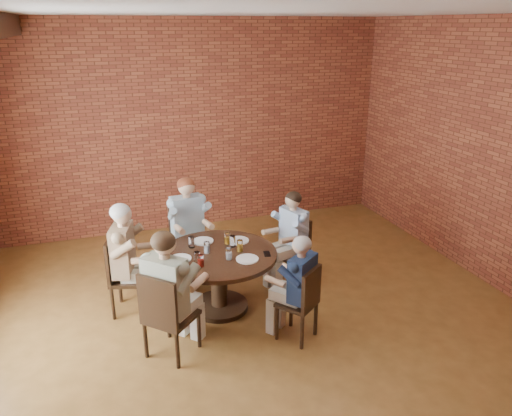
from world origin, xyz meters
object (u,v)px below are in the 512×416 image
object	(u,v)px
smartphone	(267,254)
dining_table	(219,270)
diner_b	(189,227)
chair_b	(187,236)
diner_a	(290,239)
diner_d	(170,294)
chair_c	(123,272)
chair_e	(303,301)
diner_e	(297,288)
chair_d	(165,313)
diner_c	(129,259)
chair_a	(294,247)

from	to	relation	value
smartphone	dining_table	bearing A→B (deg)	169.37
diner_b	chair_b	bearing A→B (deg)	90.00
diner_a	diner_d	size ratio (longest dim) A/B	0.91
diner_a	diner_b	bearing A→B (deg)	-138.58
dining_table	diner_a	size ratio (longest dim) A/B	1.09
chair_b	smartphone	size ratio (longest dim) A/B	6.60
chair_c	diner_d	size ratio (longest dim) A/B	0.68
dining_table	diner_b	distance (m)	1.07
diner_a	chair_e	distance (m)	1.31
diner_a	diner_e	xyz separation A→B (m)	(-0.41, -1.19, -0.03)
chair_d	dining_table	bearing A→B (deg)	-90.00
diner_c	dining_table	bearing A→B (deg)	-90.00
diner_c	chair_d	bearing A→B (deg)	-149.97
chair_b	diner_c	size ratio (longest dim) A/B	0.70
chair_c	smartphone	bearing A→B (deg)	-91.95
dining_table	diner_b	bearing A→B (deg)	97.28
chair_b	chair_d	xyz separation A→B (m)	(-0.61, -1.89, 0.01)
dining_table	smartphone	bearing A→B (deg)	-22.51
chair_a	chair_b	distance (m)	1.50
diner_c	diner_d	size ratio (longest dim) A/B	0.98
chair_d	smartphone	distance (m)	1.41
dining_table	chair_a	size ratio (longest dim) A/B	1.54
diner_d	smartphone	world-z (taller)	diner_d
diner_e	diner_d	bearing A→B (deg)	-44.70
diner_d	chair_d	bearing A→B (deg)	90.00
dining_table	chair_a	xyz separation A→B (m)	(1.13, 0.36, -0.03)
chair_b	chair_c	bearing A→B (deg)	-146.59
diner_e	chair_d	bearing A→B (deg)	-41.67
dining_table	chair_b	xyz separation A→B (m)	(-0.15, 1.14, -0.01)
diner_d	diner_e	world-z (taller)	diner_d
chair_a	diner_e	bearing A→B (deg)	-39.32
dining_table	diner_a	bearing A→B (deg)	17.72
chair_b	smartphone	bearing A→B (deg)	-70.84
chair_e	smartphone	distance (m)	0.76
diner_b	smartphone	size ratio (longest dim) A/B	9.44
diner_a	diner_d	xyz separation A→B (m)	(-1.75, -1.02, 0.06)
chair_e	diner_b	bearing A→B (deg)	-104.48
chair_a	diner_d	distance (m)	2.11
dining_table	chair_b	size ratio (longest dim) A/B	1.45
chair_a	chair_c	xyz separation A→B (m)	(-2.22, -0.03, 0.02)
chair_a	chair_b	xyz separation A→B (m)	(-1.28, 0.78, 0.02)
chair_c	diner_e	distance (m)	2.11
chair_b	smartphone	xyz separation A→B (m)	(0.68, -1.36, 0.24)
diner_e	smartphone	xyz separation A→B (m)	(-0.12, 0.63, 0.14)
chair_e	chair_a	bearing A→B (deg)	-146.42
chair_d	diner_e	xyz separation A→B (m)	(1.41, -0.11, 0.09)
diner_c	chair_d	world-z (taller)	diner_c
diner_b	chair_e	distance (m)	2.14
chair_d	diner_c	bearing A→B (deg)	-31.32
diner_b	smartphone	world-z (taller)	diner_b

